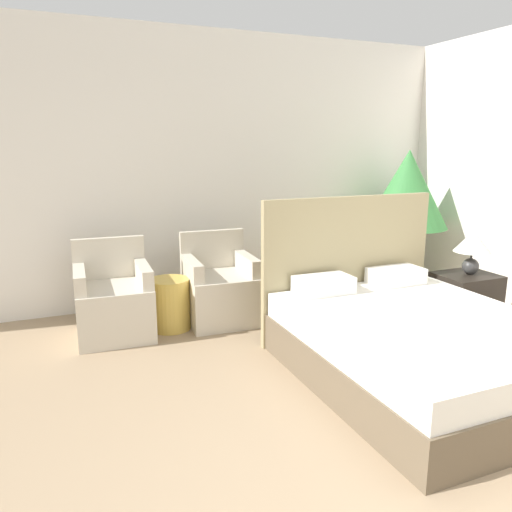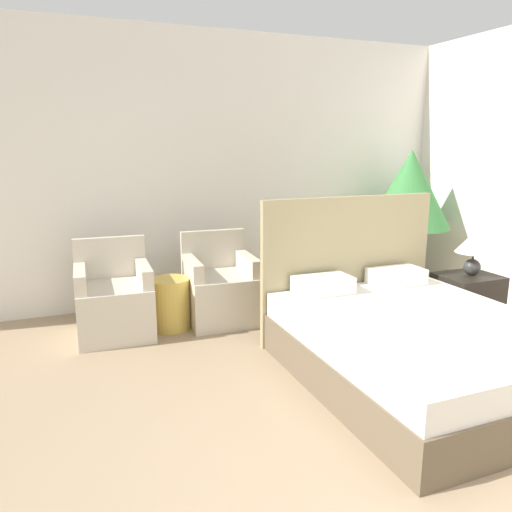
# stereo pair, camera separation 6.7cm
# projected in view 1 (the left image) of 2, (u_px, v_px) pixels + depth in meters

# --- Properties ---
(wall_back) EXTENTS (10.00, 0.06, 2.90)m
(wall_back) POSITION_uv_depth(u_px,v_px,m) (224.00, 169.00, 5.52)
(wall_back) COLOR white
(wall_back) RESTS_ON ground_plane
(bed) EXTENTS (1.69, 2.06, 1.28)m
(bed) POSITION_uv_depth(u_px,v_px,m) (415.00, 341.00, 3.74)
(bed) COLOR brown
(bed) RESTS_ON ground_plane
(armchair_near_window_left) EXTENTS (0.69, 0.69, 0.87)m
(armchair_near_window_left) POSITION_uv_depth(u_px,v_px,m) (114.00, 305.00, 4.54)
(armchair_near_window_left) COLOR beige
(armchair_near_window_left) RESTS_ON ground_plane
(armchair_near_window_right) EXTENTS (0.69, 0.70, 0.87)m
(armchair_near_window_right) POSITION_uv_depth(u_px,v_px,m) (220.00, 292.00, 4.93)
(armchair_near_window_right) COLOR beige
(armchair_near_window_right) RESTS_ON ground_plane
(potted_palm) EXTENTS (0.96, 0.96, 1.66)m
(potted_palm) POSITION_uv_depth(u_px,v_px,m) (407.00, 193.00, 5.85)
(potted_palm) COLOR beige
(potted_palm) RESTS_ON ground_plane
(nightstand) EXTENTS (0.55, 0.45, 0.51)m
(nightstand) POSITION_uv_depth(u_px,v_px,m) (465.00, 300.00, 4.82)
(nightstand) COLOR black
(nightstand) RESTS_ON ground_plane
(table_lamp) EXTENTS (0.34, 0.34, 0.42)m
(table_lamp) POSITION_uv_depth(u_px,v_px,m) (473.00, 245.00, 4.71)
(table_lamp) COLOR #333333
(table_lamp) RESTS_ON nightstand
(side_table) EXTENTS (0.38, 0.38, 0.49)m
(side_table) POSITION_uv_depth(u_px,v_px,m) (170.00, 304.00, 4.72)
(side_table) COLOR gold
(side_table) RESTS_ON ground_plane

